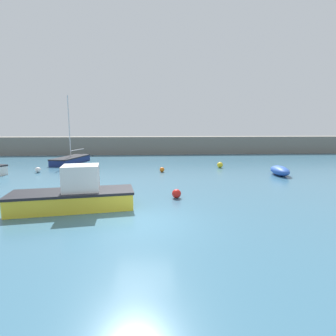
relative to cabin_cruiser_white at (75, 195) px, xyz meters
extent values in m
cube|color=#38667F|center=(3.39, -2.07, -0.80)|extent=(120.00, 120.00, 0.20)
cube|color=slate|center=(3.39, 27.48, 0.59)|extent=(64.83, 3.92, 2.58)
cube|color=yellow|center=(-0.11, -0.02, -0.32)|extent=(5.89, 2.72, 0.77)
cube|color=black|center=(-0.11, -0.02, 0.13)|extent=(6.00, 2.77, 0.12)
cube|color=silver|center=(0.32, 0.05, 0.76)|extent=(1.87, 1.63, 1.38)
cube|color=navy|center=(-5.09, 16.87, -0.39)|extent=(2.96, 6.01, 0.62)
cube|color=black|center=(-5.09, 16.87, -0.02)|extent=(3.02, 6.13, 0.12)
cylinder|color=silver|center=(-5.09, 16.87, 3.29)|extent=(0.10, 0.10, 6.74)
cylinder|color=silver|center=(-4.77, 18.43, 0.67)|extent=(0.71, 3.14, 0.08)
ellipsoid|color=#2D56B7|center=(14.45, 8.14, -0.32)|extent=(1.53, 2.93, 0.77)
sphere|color=orange|center=(4.72, 10.40, -0.49)|extent=(0.43, 0.43, 0.43)
sphere|color=white|center=(-6.21, 10.85, -0.46)|extent=(0.48, 0.48, 0.48)
sphere|color=yellow|center=(10.56, 12.49, -0.42)|extent=(0.56, 0.56, 0.56)
sphere|color=red|center=(5.13, 1.60, -0.45)|extent=(0.51, 0.51, 0.51)
camera|label=1|loc=(3.65, -12.66, 3.23)|focal=28.00mm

